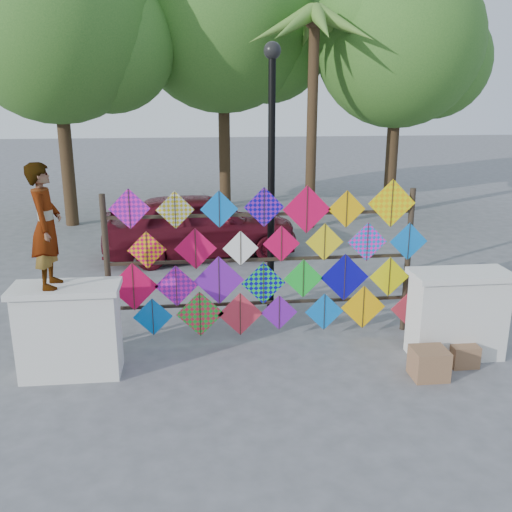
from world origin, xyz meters
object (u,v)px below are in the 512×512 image
kite_rack (268,264)px  lamppost (272,155)px  vendor_woman (46,226)px  sedan (200,225)px

kite_rack → lamppost: (0.21, 1.27, 1.49)m
lamppost → vendor_woman: bearing=-145.1°
kite_rack → vendor_woman: 3.21m
kite_rack → lamppost: lamppost is taller
vendor_woman → lamppost: (3.16, 2.20, 0.61)m
kite_rack → sedan: kite_rack is taller
kite_rack → sedan: 4.76m
vendor_woman → lamppost: bearing=-56.2°
kite_rack → lamppost: 1.97m
lamppost → kite_rack: bearing=-99.5°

